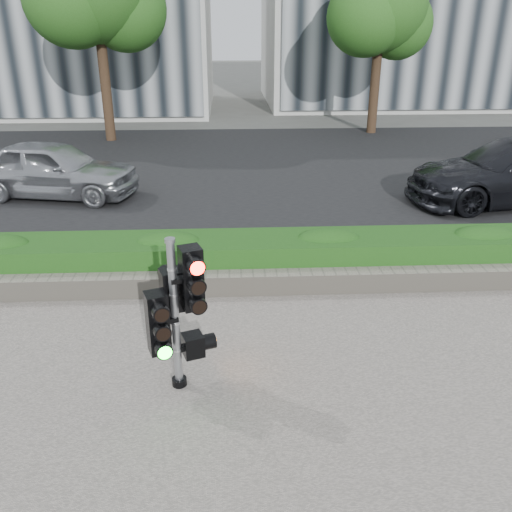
# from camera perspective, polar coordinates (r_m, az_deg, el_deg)

# --- Properties ---
(ground) EXTENTS (120.00, 120.00, 0.00)m
(ground) POSITION_cam_1_polar(r_m,az_deg,el_deg) (7.14, -1.13, -11.03)
(ground) COLOR #51514C
(ground) RESTS_ON ground
(road) EXTENTS (60.00, 13.00, 0.02)m
(road) POSITION_cam_1_polar(r_m,az_deg,el_deg) (16.39, -2.30, 9.16)
(road) COLOR black
(road) RESTS_ON ground
(curb) EXTENTS (60.00, 0.25, 0.12)m
(curb) POSITION_cam_1_polar(r_m,az_deg,el_deg) (9.88, -1.74, -0.36)
(curb) COLOR gray
(curb) RESTS_ON ground
(stone_wall) EXTENTS (12.00, 0.32, 0.34)m
(stone_wall) POSITION_cam_1_polar(r_m,az_deg,el_deg) (8.69, -1.56, -2.84)
(stone_wall) COLOR gray
(stone_wall) RESTS_ON sidewalk
(hedge) EXTENTS (12.00, 1.00, 0.68)m
(hedge) POSITION_cam_1_polar(r_m,az_deg,el_deg) (9.20, -1.67, -0.10)
(hedge) COLOR #347B26
(hedge) RESTS_ON sidewalk
(tree_right) EXTENTS (4.10, 3.58, 6.53)m
(tree_right) POSITION_cam_1_polar(r_m,az_deg,el_deg) (22.18, 12.96, 24.01)
(tree_right) COLOR black
(tree_right) RESTS_ON ground
(traffic_signal) EXTENTS (0.69, 0.60, 1.89)m
(traffic_signal) POSITION_cam_1_polar(r_m,az_deg,el_deg) (6.22, -8.41, -5.30)
(traffic_signal) COLOR black
(traffic_signal) RESTS_ON sidewalk
(car_silver) EXTENTS (4.35, 2.43, 1.40)m
(car_silver) POSITION_cam_1_polar(r_m,az_deg,el_deg) (14.36, -20.57, 8.56)
(car_silver) COLOR #A7A8AE
(car_silver) RESTS_ON road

